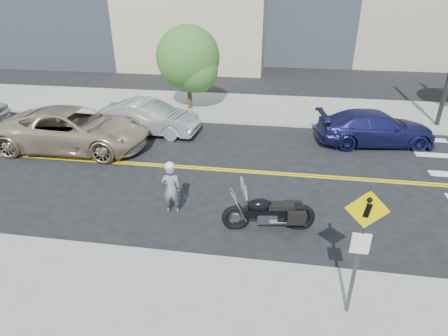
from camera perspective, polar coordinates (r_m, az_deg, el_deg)
ground_plane at (r=14.00m, az=-2.60°, el=-0.11°), size 120.00×120.00×0.00m
sidewalk_near at (r=8.22m, az=-13.68°, el=-23.47°), size 60.00×5.00×0.15m
sidewalk_far at (r=20.86m, az=1.43°, el=9.25°), size 60.00×5.00×0.15m
pedestrian_sign at (r=7.53m, az=20.13°, el=-10.32°), size 0.78×0.08×3.00m
motorcyclist at (r=11.14m, az=-8.06°, el=-2.99°), size 0.63×0.47×1.67m
motorcycle at (r=10.41m, az=6.95°, el=-5.62°), size 2.60×1.15×1.53m
suv at (r=16.60m, az=-21.91°, el=5.50°), size 6.14×2.93×1.69m
parked_car_silver at (r=17.46m, az=-11.42°, el=7.55°), size 4.63×1.92×1.49m
parked_car_blue at (r=17.20m, az=22.06°, el=5.69°), size 5.15×2.72×1.42m
tree_far_a at (r=19.94m, az=-5.50°, el=16.40°), size 3.24×3.24×4.42m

